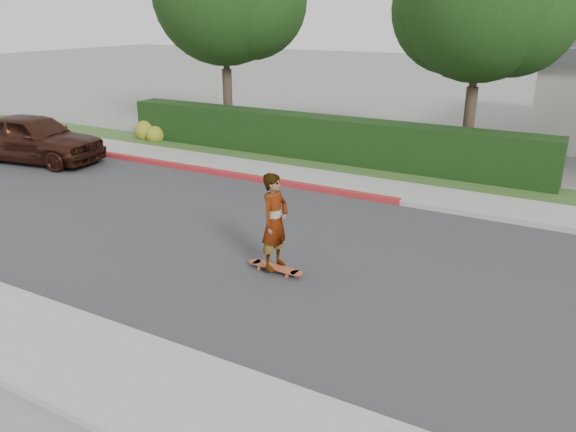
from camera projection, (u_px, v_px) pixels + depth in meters
name	position (u px, v px, depth m)	size (l,w,h in m)	color
ground	(291.00, 253.00, 11.68)	(120.00, 120.00, 0.00)	slate
road	(291.00, 252.00, 11.68)	(60.00, 8.00, 0.01)	#2D2D30
curb_near	(156.00, 345.00, 8.30)	(60.00, 0.20, 0.15)	#9E9E99
sidewalk_near	(111.00, 378.00, 7.57)	(60.00, 1.60, 0.12)	gray
curb_far	(365.00, 196.00, 15.02)	(60.00, 0.20, 0.15)	#9E9E99
curb_red_section	(214.00, 172.00, 17.32)	(12.00, 0.21, 0.15)	maroon
sidewalk_far	(377.00, 188.00, 15.76)	(60.00, 1.60, 0.12)	gray
planting_strip	(396.00, 175.00, 17.07)	(60.00, 1.60, 0.10)	#2D4C1E
hedge	(317.00, 138.00, 18.71)	(15.00, 1.00, 1.50)	black
flowering_shrub	(149.00, 133.00, 21.70)	(1.40, 1.00, 0.90)	#2D4C19
tree_center	(482.00, 5.00, 16.85)	(5.66, 4.84, 7.44)	#33261C
skateboard	(275.00, 268.00, 10.75)	(1.21, 0.30, 0.11)	#B54D31
skateboarder	(275.00, 222.00, 10.43)	(0.68, 0.44, 1.85)	white
car_maroon	(34.00, 138.00, 18.52)	(1.90, 4.73, 1.61)	#331810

